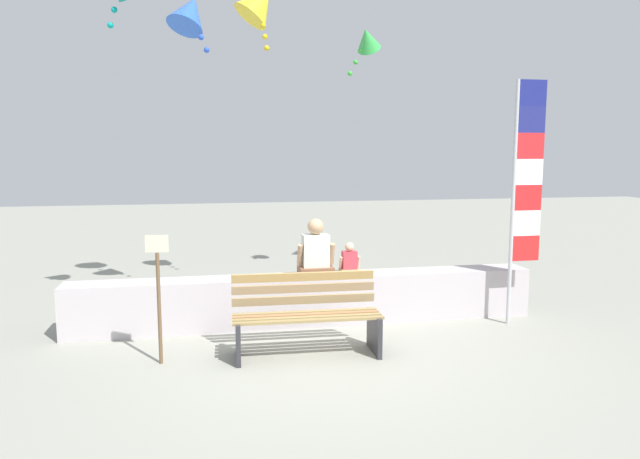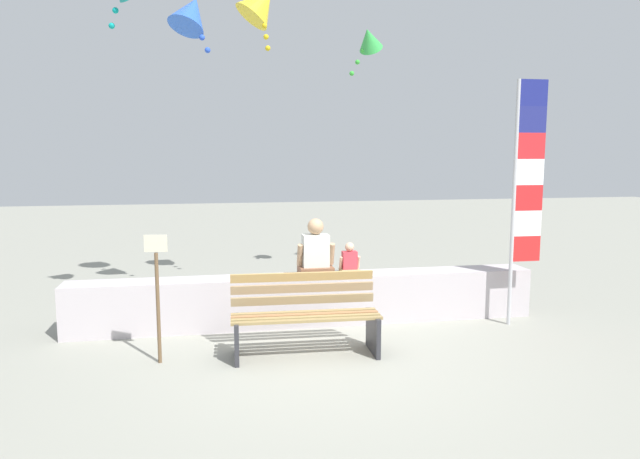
{
  "view_description": "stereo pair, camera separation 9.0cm",
  "coord_description": "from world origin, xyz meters",
  "px_view_note": "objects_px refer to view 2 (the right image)",
  "views": [
    {
      "loc": [
        -1.29,
        -6.1,
        2.25
      ],
      "look_at": [
        0.16,
        1.22,
        1.25
      ],
      "focal_mm": 32.45,
      "sensor_mm": 36.0,
      "label": 1
    },
    {
      "loc": [
        -1.2,
        -6.11,
        2.25
      ],
      "look_at": [
        0.16,
        1.22,
        1.25
      ],
      "focal_mm": 32.45,
      "sensor_mm": 36.0,
      "label": 2
    }
  ],
  "objects_px": {
    "person_adult": "(316,253)",
    "flag_banner": "(524,184)",
    "sign_post": "(157,288)",
    "kite_blue": "(191,13)",
    "kite_green": "(369,40)",
    "person_child": "(349,262)",
    "park_bench": "(305,317)",
    "kite_yellow": "(261,4)"
  },
  "relations": [
    {
      "from": "person_adult",
      "to": "flag_banner",
      "type": "xyz_separation_m",
      "value": [
        2.64,
        -0.48,
        0.9
      ]
    },
    {
      "from": "person_adult",
      "to": "sign_post",
      "type": "height_order",
      "value": "person_adult"
    },
    {
      "from": "flag_banner",
      "to": "sign_post",
      "type": "distance_m",
      "value": 4.7
    },
    {
      "from": "flag_banner",
      "to": "kite_blue",
      "type": "relative_size",
      "value": 3.46
    },
    {
      "from": "person_adult",
      "to": "kite_blue",
      "type": "bearing_deg",
      "value": 139.65
    },
    {
      "from": "person_adult",
      "to": "kite_blue",
      "type": "xyz_separation_m",
      "value": [
        -1.54,
        1.31,
        3.25
      ]
    },
    {
      "from": "flag_banner",
      "to": "kite_green",
      "type": "distance_m",
      "value": 3.81
    },
    {
      "from": "person_child",
      "to": "sign_post",
      "type": "height_order",
      "value": "sign_post"
    },
    {
      "from": "person_adult",
      "to": "kite_blue",
      "type": "relative_size",
      "value": 0.82
    },
    {
      "from": "park_bench",
      "to": "sign_post",
      "type": "relative_size",
      "value": 1.2
    },
    {
      "from": "person_adult",
      "to": "sign_post",
      "type": "distance_m",
      "value": 2.2
    },
    {
      "from": "person_child",
      "to": "sign_post",
      "type": "relative_size",
      "value": 0.3
    },
    {
      "from": "person_child",
      "to": "park_bench",
      "type": "bearing_deg",
      "value": -125.28
    },
    {
      "from": "park_bench",
      "to": "kite_green",
      "type": "xyz_separation_m",
      "value": [
        1.62,
        3.37,
        3.69
      ]
    },
    {
      "from": "kite_yellow",
      "to": "sign_post",
      "type": "xyz_separation_m",
      "value": [
        -1.4,
        -3.0,
        -3.67
      ]
    },
    {
      "from": "flag_banner",
      "to": "kite_yellow",
      "type": "relative_size",
      "value": 2.77
    },
    {
      "from": "kite_yellow",
      "to": "kite_green",
      "type": "height_order",
      "value": "kite_yellow"
    },
    {
      "from": "flag_banner",
      "to": "kite_blue",
      "type": "height_order",
      "value": "kite_blue"
    },
    {
      "from": "kite_green",
      "to": "sign_post",
      "type": "xyz_separation_m",
      "value": [
        -3.21,
        -3.38,
        -3.29
      ]
    },
    {
      "from": "park_bench",
      "to": "person_child",
      "type": "bearing_deg",
      "value": 54.72
    },
    {
      "from": "flag_banner",
      "to": "kite_yellow",
      "type": "bearing_deg",
      "value": 142.85
    },
    {
      "from": "person_adult",
      "to": "kite_green",
      "type": "relative_size",
      "value": 0.89
    },
    {
      "from": "kite_yellow",
      "to": "kite_green",
      "type": "distance_m",
      "value": 1.89
    },
    {
      "from": "kite_yellow",
      "to": "kite_green",
      "type": "relative_size",
      "value": 1.35
    },
    {
      "from": "park_bench",
      "to": "person_child",
      "type": "xyz_separation_m",
      "value": [
        0.77,
        1.09,
        0.4
      ]
    },
    {
      "from": "park_bench",
      "to": "kite_green",
      "type": "bearing_deg",
      "value": 64.37
    },
    {
      "from": "person_adult",
      "to": "kite_green",
      "type": "height_order",
      "value": "kite_green"
    },
    {
      "from": "kite_blue",
      "to": "kite_green",
      "type": "height_order",
      "value": "kite_blue"
    },
    {
      "from": "kite_yellow",
      "to": "kite_blue",
      "type": "bearing_deg",
      "value": -150.21
    },
    {
      "from": "kite_blue",
      "to": "person_adult",
      "type": "bearing_deg",
      "value": -40.35
    },
    {
      "from": "person_child",
      "to": "kite_yellow",
      "type": "xyz_separation_m",
      "value": [
        -0.96,
        1.9,
        3.67
      ]
    },
    {
      "from": "kite_green",
      "to": "sign_post",
      "type": "height_order",
      "value": "kite_green"
    },
    {
      "from": "flag_banner",
      "to": "kite_green",
      "type": "bearing_deg",
      "value": 115.71
    },
    {
      "from": "park_bench",
      "to": "flag_banner",
      "type": "relative_size",
      "value": 0.53
    },
    {
      "from": "person_child",
      "to": "kite_green",
      "type": "distance_m",
      "value": 4.09
    },
    {
      "from": "park_bench",
      "to": "sign_post",
      "type": "distance_m",
      "value": 1.64
    },
    {
      "from": "park_bench",
      "to": "flag_banner",
      "type": "xyz_separation_m",
      "value": [
        2.95,
        0.6,
        1.43
      ]
    },
    {
      "from": "kite_yellow",
      "to": "sign_post",
      "type": "height_order",
      "value": "kite_yellow"
    },
    {
      "from": "person_child",
      "to": "flag_banner",
      "type": "height_order",
      "value": "flag_banner"
    },
    {
      "from": "park_bench",
      "to": "kite_blue",
      "type": "xyz_separation_m",
      "value": [
        -1.23,
        2.39,
        3.77
      ]
    },
    {
      "from": "person_adult",
      "to": "kite_yellow",
      "type": "xyz_separation_m",
      "value": [
        -0.5,
        1.9,
        3.55
      ]
    },
    {
      "from": "person_adult",
      "to": "person_child",
      "type": "distance_m",
      "value": 0.47
    }
  ]
}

